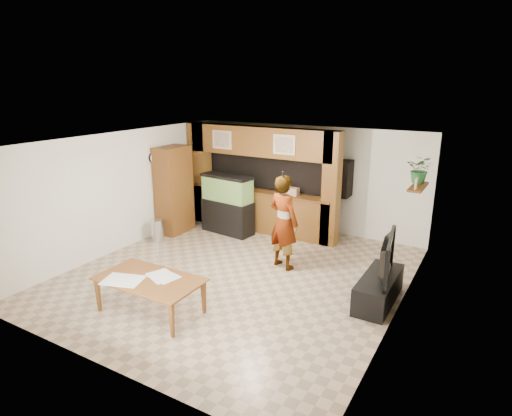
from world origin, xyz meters
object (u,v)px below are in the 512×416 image
Objects in this scene: aquarium at (228,205)px; dining_table at (149,296)px; television at (382,256)px; person at (284,222)px; pantry_cabinet at (174,190)px.

dining_table is (1.06, -3.88, -0.41)m from aquarium.
aquarium is 4.49m from television.
person is at bearing 67.92° from television.
television is 0.74× the size of dining_table.
aquarium reaches higher than dining_table.
pantry_cabinet is 1.12× the size of person.
television reaches higher than dining_table.
pantry_cabinet is at bearing -146.97° from aquarium.
person is 2.98m from dining_table.
television is (4.17, -1.65, 0.13)m from aquarium.
pantry_cabinet reaches higher than dining_table.
dining_table is (-3.11, -2.23, -0.54)m from television.
person reaches higher than television.
pantry_cabinet reaches higher than person.
dining_table is at bearing 116.82° from television.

